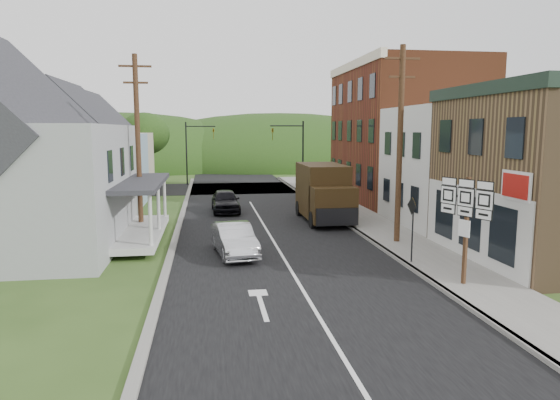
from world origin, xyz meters
name	(u,v)px	position (x,y,z in m)	size (l,w,h in m)	color
ground	(290,270)	(0.00, 0.00, 0.00)	(120.00, 120.00, 0.00)	#2D4719
road	(262,222)	(0.00, 10.00, 0.00)	(9.00, 90.00, 0.02)	black
cross_road	(242,188)	(0.00, 27.00, 0.00)	(60.00, 9.00, 0.02)	black
sidewalk_right	(371,224)	(5.90, 8.00, 0.07)	(2.80, 55.00, 0.15)	slate
curb_right	(348,225)	(4.55, 8.00, 0.07)	(0.20, 55.00, 0.15)	slate
curb_left	(178,230)	(-4.65, 8.00, 0.06)	(0.30, 55.00, 0.12)	slate
storefront_white	(470,167)	(11.30, 7.50, 3.25)	(8.00, 7.00, 6.50)	silver
storefront_red	(404,134)	(11.30, 17.00, 5.00)	(8.00, 12.00, 10.00)	brown
house_gray	(7,153)	(-12.00, 6.00, 4.23)	(10.20, 12.24, 8.35)	#9FA1A4
house_blue	(88,153)	(-11.00, 17.00, 3.69)	(7.14, 8.16, 7.28)	#85A3B5
house_cream	(106,149)	(-11.50, 26.00, 3.69)	(7.14, 8.16, 7.28)	#B7AE8D
utility_pole_right	(400,144)	(5.60, 3.50, 4.66)	(1.60, 0.26, 9.00)	#472D19
utility_pole_left	(138,142)	(-6.50, 8.00, 4.66)	(1.60, 0.26, 9.00)	#472D19
traffic_signal_right	(295,148)	(4.30, 23.50, 3.76)	(2.87, 0.20, 6.00)	black
traffic_signal_left	(194,146)	(-4.30, 30.50, 3.76)	(2.87, 0.20, 6.00)	black
tree_left_d	(145,134)	(-9.00, 32.00, 4.88)	(4.80, 4.80, 6.94)	#382616
forested_ridge	(228,166)	(0.00, 55.00, 0.00)	(90.00, 30.00, 16.00)	#1A3610
silver_sedan	(234,240)	(-1.98, 2.48, 0.67)	(1.42, 4.09, 1.35)	silver
dark_sedan	(225,201)	(-1.94, 13.77, 0.72)	(1.71, 4.24, 1.45)	black
delivery_van	(324,193)	(3.60, 9.74, 1.66)	(2.44, 5.86, 3.28)	black
route_sign_cluster	(466,215)	(5.36, -3.03, 2.48)	(0.81, 1.94, 3.60)	#472D19
warning_sign	(412,220)	(4.78, -0.09, 1.80)	(0.13, 0.71, 2.58)	black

